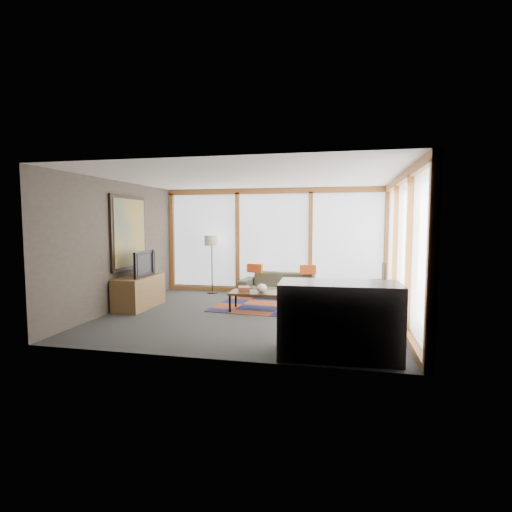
% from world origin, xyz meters
% --- Properties ---
extents(ground, '(5.50, 5.50, 0.00)m').
position_xyz_m(ground, '(0.00, 0.00, 0.00)').
color(ground, '#292927').
rests_on(ground, ground).
extents(room_envelope, '(5.52, 5.02, 2.62)m').
position_xyz_m(room_envelope, '(0.49, 0.56, 1.54)').
color(room_envelope, '#3B342A').
rests_on(room_envelope, ground).
extents(rug, '(2.83, 1.94, 0.01)m').
position_xyz_m(rug, '(0.43, 0.81, 0.01)').
color(rug, brown).
rests_on(rug, ground).
extents(sofa, '(2.01, 0.98, 0.57)m').
position_xyz_m(sofa, '(0.28, 1.95, 0.28)').
color(sofa, '#333525').
rests_on(sofa, ground).
extents(pillow_left, '(0.39, 0.19, 0.21)m').
position_xyz_m(pillow_left, '(-0.36, 1.93, 0.67)').
color(pillow_left, '#B84316').
rests_on(pillow_left, sofa).
extents(pillow_right, '(0.39, 0.17, 0.21)m').
position_xyz_m(pillow_right, '(0.90, 1.93, 0.67)').
color(pillow_right, '#B84316').
rests_on(pillow_right, sofa).
extents(floor_lamp, '(0.36, 0.36, 1.44)m').
position_xyz_m(floor_lamp, '(-1.48, 2.07, 0.72)').
color(floor_lamp, '#2E2116').
rests_on(floor_lamp, ground).
extents(coffee_table, '(1.18, 0.62, 0.39)m').
position_xyz_m(coffee_table, '(0.07, 0.36, 0.19)').
color(coffee_table, black).
rests_on(coffee_table, ground).
extents(book_stack, '(0.29, 0.33, 0.09)m').
position_xyz_m(book_stack, '(-0.24, 0.36, 0.43)').
color(book_stack, brown).
rests_on(book_stack, coffee_table).
extents(vase, '(0.21, 0.21, 0.17)m').
position_xyz_m(vase, '(0.13, 0.32, 0.47)').
color(vase, silver).
rests_on(vase, coffee_table).
extents(bookshelf, '(0.36, 1.98, 0.49)m').
position_xyz_m(bookshelf, '(2.43, 0.96, 0.25)').
color(bookshelf, black).
rests_on(bookshelf, ground).
extents(bowl_a, '(0.22, 0.22, 0.10)m').
position_xyz_m(bowl_a, '(2.46, 0.43, 0.54)').
color(bowl_a, black).
rests_on(bowl_a, bookshelf).
extents(bowl_b, '(0.18, 0.18, 0.08)m').
position_xyz_m(bowl_b, '(2.40, 0.72, 0.53)').
color(bowl_b, black).
rests_on(bowl_b, bookshelf).
extents(shelf_picture, '(0.06, 0.30, 0.39)m').
position_xyz_m(shelf_picture, '(2.58, 1.73, 0.69)').
color(shelf_picture, black).
rests_on(shelf_picture, bookshelf).
extents(tv_console, '(0.55, 1.31, 0.65)m').
position_xyz_m(tv_console, '(-2.43, 0.16, 0.33)').
color(tv_console, brown).
rests_on(tv_console, ground).
extents(television, '(0.16, 0.92, 0.53)m').
position_xyz_m(television, '(-2.39, 0.17, 0.92)').
color(television, black).
rests_on(television, tv_console).
extents(bar_counter, '(1.60, 0.80, 0.99)m').
position_xyz_m(bar_counter, '(1.65, -2.05, 0.50)').
color(bar_counter, black).
rests_on(bar_counter, ground).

